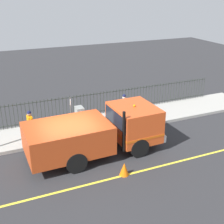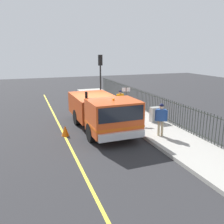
{
  "view_description": "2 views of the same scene",
  "coord_description": "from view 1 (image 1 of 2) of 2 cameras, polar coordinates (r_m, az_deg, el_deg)",
  "views": [
    {
      "loc": [
        -12.01,
        3.05,
        7.49
      ],
      "look_at": [
        1.5,
        -2.76,
        1.36
      ],
      "focal_mm": 47.77,
      "sensor_mm": 36.0,
      "label": 1
    },
    {
      "loc": [
        -4.08,
        -14.33,
        4.53
      ],
      "look_at": [
        0.39,
        -2.07,
        1.2
      ],
      "focal_mm": 38.54,
      "sensor_mm": 36.0,
      "label": 2
    }
  ],
  "objects": [
    {
      "name": "work_truck",
      "position": [
        14.29,
        -1.87,
        -3.37
      ],
      "size": [
        2.64,
        6.59,
        2.46
      ],
      "rotation": [
        0.0,
        0.0,
        3.16
      ],
      "color": "#D84C1E",
      "rests_on": "ground"
    },
    {
      "name": "traffic_cone",
      "position": [
        13.06,
        2.35,
        -10.84
      ],
      "size": [
        0.41,
        0.41,
        0.59
      ],
      "primitive_type": "cone",
      "color": "orange",
      "rests_on": "ground"
    },
    {
      "name": "pedestrian_distant",
      "position": [
        15.71,
        -15.41,
        -1.93
      ],
      "size": [
        0.61,
        0.26,
        1.65
      ],
      "rotation": [
        0.0,
        0.0,
        3.24
      ],
      "color": "orange",
      "rests_on": "sidewalk_slab"
    },
    {
      "name": "lane_marking",
      "position": [
        12.66,
        -4.89,
        -13.74
      ],
      "size": [
        0.12,
        23.54,
        0.01
      ],
      "primitive_type": "cube",
      "color": "yellow",
      "rests_on": "ground"
    },
    {
      "name": "street_sign",
      "position": [
        15.52,
        -7.86,
        -0.08
      ],
      "size": [
        0.49,
        0.16,
        2.21
      ],
      "color": "#4C4C4C",
      "rests_on": "sidewalk_slab"
    },
    {
      "name": "sidewalk_slab",
      "position": [
        16.99,
        -10.61,
        -3.64
      ],
      "size": [
        2.75,
        26.16,
        0.17
      ],
      "primitive_type": "cube",
      "color": "#A3A099",
      "rests_on": "ground"
    },
    {
      "name": "ground_plane",
      "position": [
        14.48,
        -7.81,
        -8.77
      ],
      "size": [
        57.55,
        57.55,
        0.0
      ],
      "primitive_type": "plane",
      "color": "#2B2B2D",
      "rests_on": "ground"
    },
    {
      "name": "utility_cabinet",
      "position": [
        17.54,
        -6.21,
        -0.5
      ],
      "size": [
        0.62,
        0.43,
        0.94
      ],
      "primitive_type": "cube",
      "color": "gray",
      "rests_on": "sidewalk_slab"
    },
    {
      "name": "iron_fence",
      "position": [
        17.74,
        -11.71,
        0.37
      ],
      "size": [
        0.04,
        22.27,
        1.46
      ],
      "color": "#2D332D",
      "rests_on": "sidewalk_slab"
    },
    {
      "name": "worker_standing",
      "position": [
        17.2,
        2.33,
        1.3
      ],
      "size": [
        0.56,
        0.45,
        1.74
      ],
      "rotation": [
        0.0,
        0.0,
        2.59
      ],
      "color": "#264C99",
      "rests_on": "sidewalk_slab"
    }
  ]
}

